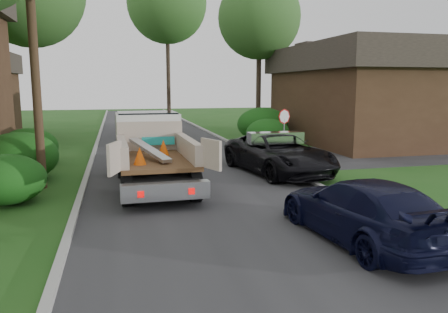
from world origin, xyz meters
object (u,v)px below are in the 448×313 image
at_px(stop_sign, 284,123).
at_px(utility_pole, 33,38).
at_px(navy_suv, 362,210).
at_px(black_pickup, 279,154).
at_px(flatbed_truck, 151,145).
at_px(tree_center_far, 167,4).
at_px(house_right, 369,93).
at_px(tree_right_far, 259,18).

relative_size(stop_sign, utility_pole, 0.25).
bearing_deg(navy_suv, black_pickup, -101.70).
bearing_deg(navy_suv, flatbed_truck, -65.61).
distance_m(tree_center_far, flatbed_truck, 26.85).
height_order(stop_sign, black_pickup, stop_sign).
xyz_separation_m(stop_sign, tree_center_far, (-3.20, 21.00, 9.20)).
bearing_deg(navy_suv, house_right, -126.82).
xyz_separation_m(house_right, flatbed_truck, (-14.66, -8.82, -1.76)).
bearing_deg(tree_right_far, navy_suv, -102.29).
bearing_deg(black_pickup, stop_sign, 56.49).
bearing_deg(stop_sign, house_right, 32.66).
xyz_separation_m(stop_sign, utility_pole, (-10.68, -4.02, 3.40)).
relative_size(tree_right_far, black_pickup, 1.95).
relative_size(house_right, tree_right_far, 1.13).
xyz_separation_m(stop_sign, black_pickup, (-1.60, -3.48, -0.96)).
bearing_deg(utility_pole, house_right, 26.01).
distance_m(flatbed_truck, black_pickup, 5.30).
bearing_deg(black_pickup, house_right, 33.24).
distance_m(stop_sign, navy_suv, 11.84).
relative_size(flatbed_truck, black_pickup, 1.15).
height_order(flatbed_truck, black_pickup, flatbed_truck).
bearing_deg(stop_sign, flatbed_truck, -150.88).
height_order(utility_pole, tree_center_far, tree_center_far).
xyz_separation_m(tree_right_far, black_pickup, (-3.90, -14.48, -7.66)).
distance_m(tree_right_far, tree_center_far, 11.68).
height_order(utility_pole, flatbed_truck, utility_pole).
relative_size(utility_pole, tree_center_far, 0.68).
bearing_deg(house_right, stop_sign, -147.34).
height_order(utility_pole, black_pickup, utility_pole).
height_order(stop_sign, flatbed_truck, flatbed_truck).
height_order(tree_right_far, tree_center_far, tree_center_far).
height_order(stop_sign, tree_right_far, tree_right_far).
distance_m(stop_sign, utility_pole, 11.91).
height_order(house_right, navy_suv, house_right).
bearing_deg(black_pickup, tree_center_far, 84.92).
relative_size(tree_right_far, navy_suv, 2.27).
bearing_deg(tree_right_far, black_pickup, -105.07).
distance_m(house_right, flatbed_truck, 17.19).
distance_m(house_right, black_pickup, 12.87).
bearing_deg(stop_sign, navy_suv, -102.74).
height_order(tree_center_far, navy_suv, tree_center_far).
bearing_deg(utility_pole, navy_suv, -42.80).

